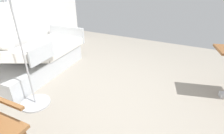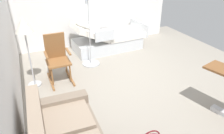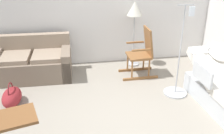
% 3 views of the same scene
% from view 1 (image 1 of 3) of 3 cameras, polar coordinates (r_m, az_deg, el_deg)
% --- Properties ---
extents(ground_plane, '(6.40, 6.40, 0.00)m').
position_cam_1_polar(ground_plane, '(2.79, 2.99, -11.62)').
color(ground_plane, gray).
extents(hospital_bed, '(1.10, 2.14, 1.00)m').
position_cam_1_polar(hospital_bed, '(3.79, -23.62, 2.34)').
color(hospital_bed, silver).
rests_on(hospital_bed, ground).
extents(iv_pole, '(0.44, 0.44, 1.69)m').
position_cam_1_polar(iv_pole, '(2.88, -24.72, -7.00)').
color(iv_pole, '#B2B5BA').
rests_on(iv_pole, ground).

